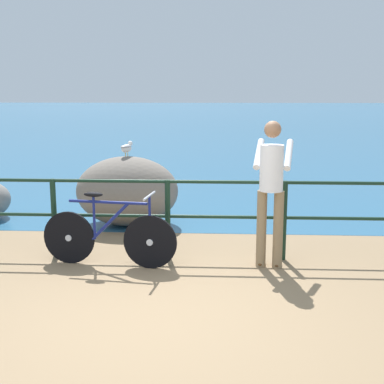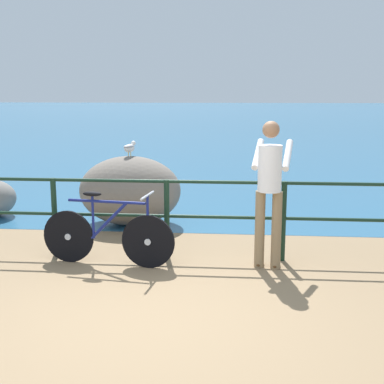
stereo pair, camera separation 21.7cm
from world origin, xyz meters
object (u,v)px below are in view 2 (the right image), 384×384
object	(u,v)px
breakwater_boulder_main	(130,191)
seagull	(130,147)
bicycle	(108,234)
person_at_railing	(270,188)

from	to	relation	value
breakwater_boulder_main	seagull	world-z (taller)	seagull
bicycle	person_at_railing	distance (m)	2.05
person_at_railing	seagull	size ratio (longest dim) A/B	5.25
person_at_railing	bicycle	bearing A→B (deg)	102.85
person_at_railing	seagull	world-z (taller)	person_at_railing
person_at_railing	breakwater_boulder_main	bearing A→B (deg)	58.24
bicycle	seagull	world-z (taller)	seagull
seagull	breakwater_boulder_main	bearing A→B (deg)	-157.92
bicycle	breakwater_boulder_main	size ratio (longest dim) A/B	1.04
person_at_railing	seagull	distance (m)	2.86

